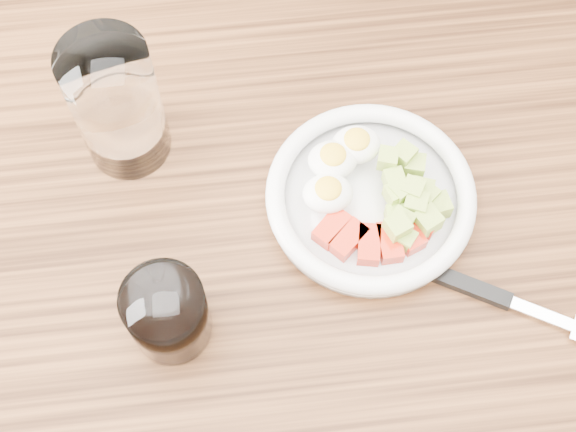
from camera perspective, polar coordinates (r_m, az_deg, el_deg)
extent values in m
plane|color=brown|center=(1.49, 0.44, -13.27)|extent=(4.00, 4.00, 0.00)
cube|color=brown|center=(0.77, 0.82, -2.15)|extent=(1.50, 0.90, 0.04)
cylinder|color=white|center=(0.77, 5.82, 1.00)|extent=(0.19, 0.19, 0.01)
torus|color=white|center=(0.75, 5.92, 1.48)|extent=(0.20, 0.20, 0.02)
cube|color=red|center=(0.74, 3.12, -0.85)|extent=(0.04, 0.04, 0.02)
cube|color=red|center=(0.73, 4.32, -1.68)|extent=(0.04, 0.04, 0.02)
cube|color=red|center=(0.73, 5.77, -2.04)|extent=(0.03, 0.04, 0.02)
cube|color=red|center=(0.74, 7.23, -1.88)|extent=(0.02, 0.04, 0.02)
cube|color=red|center=(0.74, 8.48, -1.23)|extent=(0.03, 0.04, 0.02)
cube|color=red|center=(0.75, 9.33, -0.20)|extent=(0.04, 0.04, 0.02)
ellipsoid|color=white|center=(0.76, 3.19, 4.01)|extent=(0.05, 0.04, 0.03)
ellipsoid|color=yellow|center=(0.75, 3.23, 4.39)|extent=(0.03, 0.03, 0.01)
ellipsoid|color=white|center=(0.77, 4.87, 5.07)|extent=(0.05, 0.04, 0.03)
ellipsoid|color=yellow|center=(0.76, 4.93, 5.46)|extent=(0.03, 0.03, 0.01)
ellipsoid|color=white|center=(0.74, 2.85, 1.62)|extent=(0.05, 0.04, 0.03)
ellipsoid|color=yellow|center=(0.73, 2.89, 1.97)|extent=(0.03, 0.03, 0.01)
cube|color=#A7BD48|center=(0.74, 9.05, 0.83)|extent=(0.03, 0.03, 0.02)
cube|color=#A7BD48|center=(0.74, 7.99, 1.76)|extent=(0.02, 0.02, 0.02)
cube|color=#A7BD48|center=(0.74, 7.74, -0.14)|extent=(0.02, 0.02, 0.02)
cube|color=#A7BD48|center=(0.76, 9.45, 1.68)|extent=(0.03, 0.03, 0.02)
cube|color=#A7BD48|center=(0.73, 7.79, -0.78)|extent=(0.03, 0.03, 0.02)
cube|color=#A7BD48|center=(0.76, 8.97, 3.56)|extent=(0.02, 0.02, 0.02)
cube|color=#A7BD48|center=(0.75, 10.61, 0.69)|extent=(0.02, 0.02, 0.02)
cube|color=#A7BD48|center=(0.74, 7.66, 1.59)|extent=(0.02, 0.02, 0.02)
cube|color=#A7BD48|center=(0.75, 9.82, 1.45)|extent=(0.03, 0.03, 0.02)
cube|color=#A7BD48|center=(0.75, 10.08, 0.91)|extent=(0.03, 0.03, 0.02)
cube|color=#A7BD48|center=(0.75, 7.11, 4.06)|extent=(0.02, 0.02, 0.02)
cube|color=#A7BD48|center=(0.74, 8.84, 1.86)|extent=(0.02, 0.02, 0.02)
cube|color=#A7BD48|center=(0.75, 9.98, 0.71)|extent=(0.02, 0.02, 0.02)
cube|color=#A7BD48|center=(0.76, 8.23, 4.34)|extent=(0.03, 0.03, 0.02)
cube|color=#A7BD48|center=(0.73, 8.34, -1.63)|extent=(0.02, 0.02, 0.02)
cube|color=#A7BD48|center=(0.73, 8.04, -0.45)|extent=(0.03, 0.03, 0.02)
cube|color=#A7BD48|center=(0.75, 7.55, 2.56)|extent=(0.02, 0.02, 0.02)
cube|color=#A7BD48|center=(0.74, 9.90, -0.34)|extent=(0.03, 0.03, 0.02)
cube|color=black|center=(0.75, 11.75, -4.52)|extent=(0.10, 0.07, 0.01)
cube|color=silver|center=(0.76, 17.75, -6.74)|extent=(0.06, 0.04, 0.00)
cylinder|color=white|center=(0.75, -12.08, 7.76)|extent=(0.08, 0.08, 0.14)
cylinder|color=white|center=(0.69, -8.57, -6.87)|extent=(0.07, 0.07, 0.08)
cylinder|color=black|center=(0.69, -8.55, -6.93)|extent=(0.06, 0.06, 0.07)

